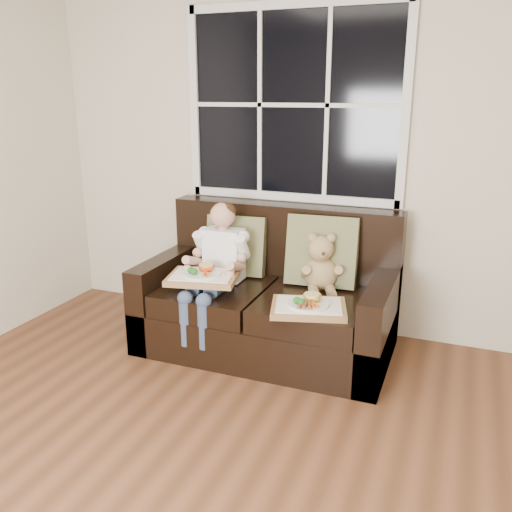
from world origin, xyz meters
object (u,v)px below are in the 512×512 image
at_px(loveseat, 270,304).
at_px(child, 218,258).
at_px(teddy_bear, 320,267).
at_px(tray_right, 309,306).
at_px(tray_left, 203,276).

relative_size(loveseat, child, 1.95).
xyz_separation_m(child, teddy_bear, (0.68, 0.17, -0.03)).
bearing_deg(child, tray_right, -17.68).
bearing_deg(child, loveseat, 19.44).
height_order(child, tray_left, child).
height_order(teddy_bear, tray_left, teddy_bear).
distance_m(tray_left, tray_right, 0.74).
bearing_deg(child, tray_left, -94.81).
distance_m(loveseat, tray_left, 0.55).
xyz_separation_m(teddy_bear, tray_left, (-0.70, -0.36, -0.04)).
xyz_separation_m(child, tray_left, (-0.02, -0.20, -0.07)).
xyz_separation_m(loveseat, tray_left, (-0.36, -0.32, 0.27)).
bearing_deg(tray_right, loveseat, 121.54).
bearing_deg(teddy_bear, tray_right, -105.61).
distance_m(child, teddy_bear, 0.70).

